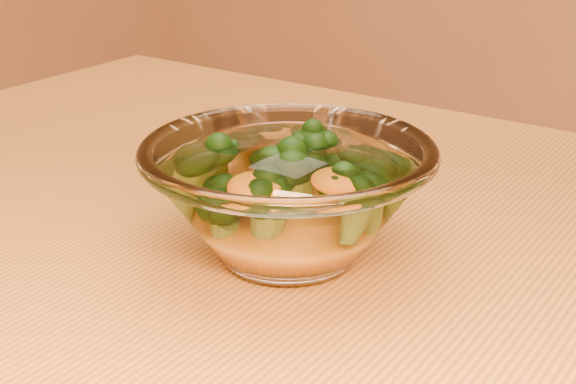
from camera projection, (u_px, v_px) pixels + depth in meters
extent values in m
cube|color=#C07C39|center=(395.00, 350.00, 0.46)|extent=(1.20, 0.80, 0.04)
cylinder|color=brown|center=(157.00, 340.00, 1.15)|extent=(0.06, 0.06, 0.71)
ellipsoid|color=white|center=(288.00, 249.00, 0.52)|extent=(0.08, 0.08, 0.02)
torus|color=white|center=(288.00, 151.00, 0.50)|extent=(0.19, 0.19, 0.01)
ellipsoid|color=orange|center=(288.00, 223.00, 0.51)|extent=(0.10, 0.10, 0.03)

